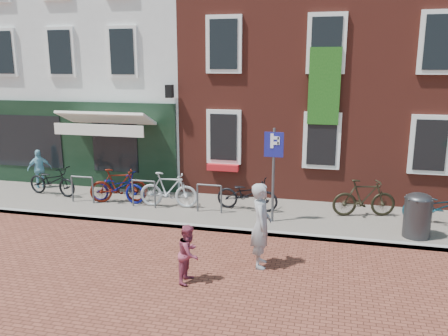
% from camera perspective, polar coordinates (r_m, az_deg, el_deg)
% --- Properties ---
extents(ground, '(80.00, 80.00, 0.00)m').
position_cam_1_polar(ground, '(12.18, -5.64, -7.54)').
color(ground, brown).
extents(sidewalk, '(24.00, 3.00, 0.10)m').
position_cam_1_polar(sidewalk, '(13.25, 0.60, -5.51)').
color(sidewalk, slate).
rests_on(sidewalk, ground).
extents(building_stucco, '(8.00, 8.00, 9.00)m').
position_cam_1_polar(building_stucco, '(19.82, -13.18, 13.40)').
color(building_stucco, silver).
rests_on(building_stucco, ground).
extents(building_brick_mid, '(6.00, 8.00, 10.00)m').
position_cam_1_polar(building_brick_mid, '(17.85, 8.04, 15.28)').
color(building_brick_mid, maroon).
rests_on(building_brick_mid, ground).
extents(litter_bin, '(0.64, 0.64, 1.18)m').
position_cam_1_polar(litter_bin, '(12.07, 23.08, -5.19)').
color(litter_bin, '#333336').
rests_on(litter_bin, sidewalk).
extents(parking_sign, '(0.50, 0.08, 2.53)m').
position_cam_1_polar(parking_sign, '(11.95, 6.22, 1.01)').
color(parking_sign, '#4C4C4F').
rests_on(parking_sign, sidewalk).
extents(woman, '(0.53, 0.73, 1.83)m').
position_cam_1_polar(woman, '(9.73, 4.66, -7.15)').
color(woman, gray).
rests_on(woman, ground).
extents(boy, '(0.48, 0.60, 1.18)m').
position_cam_1_polar(boy, '(9.18, -4.40, -10.61)').
color(boy, '#91374D').
rests_on(boy, ground).
extents(cafe_person, '(0.80, 0.74, 1.31)m').
position_cam_1_polar(cafe_person, '(16.66, -22.08, -0.09)').
color(cafe_person, '#7DBFD2').
rests_on(cafe_person, sidewalk).
extents(bicycle_0, '(1.87, 0.89, 0.94)m').
position_cam_1_polar(bicycle_0, '(15.61, -20.71, -1.51)').
color(bicycle_0, black).
rests_on(bicycle_0, sidewalk).
extents(bicycle_1, '(1.81, 1.01, 1.05)m').
position_cam_1_polar(bicycle_1, '(14.21, -13.06, -2.15)').
color(bicycle_1, '#521107').
rests_on(bicycle_1, sidewalk).
extents(bicycle_2, '(1.80, 0.64, 0.94)m').
position_cam_1_polar(bicycle_2, '(14.23, -13.25, -2.37)').
color(bicycle_2, '#0A0F65').
rests_on(bicycle_2, sidewalk).
extents(bicycle_3, '(1.77, 0.61, 1.05)m').
position_cam_1_polar(bicycle_3, '(13.49, -6.95, -2.72)').
color(bicycle_3, '#B6B6B9').
rests_on(bicycle_3, sidewalk).
extents(bicycle_4, '(1.83, 0.74, 0.94)m').
position_cam_1_polar(bicycle_4, '(13.17, 2.92, -3.27)').
color(bicycle_4, black).
rests_on(bicycle_4, sidewalk).
extents(bicycle_5, '(1.81, 0.89, 1.05)m').
position_cam_1_polar(bicycle_5, '(13.19, 17.12, -3.60)').
color(bicycle_5, black).
rests_on(bicycle_5, sidewalk).
extents(bicycle_6, '(1.83, 0.74, 0.94)m').
position_cam_1_polar(bicycle_6, '(13.28, 25.31, -4.42)').
color(bicycle_6, '#0B3A4B').
rests_on(bicycle_6, sidewalk).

